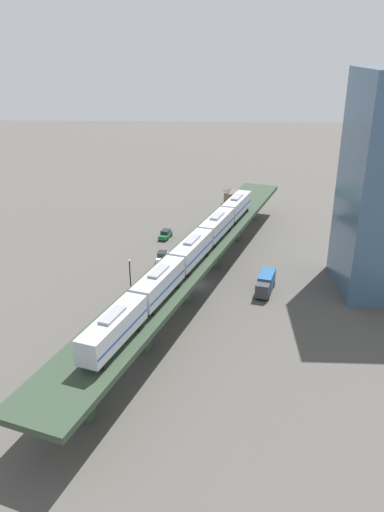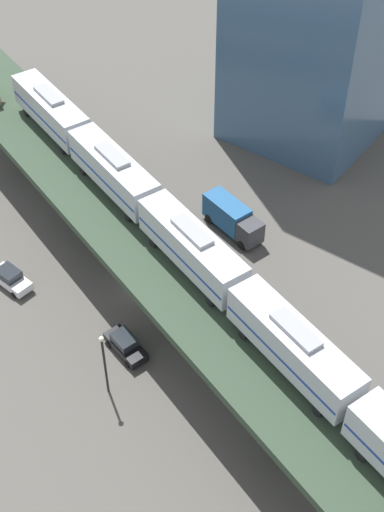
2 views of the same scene
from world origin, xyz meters
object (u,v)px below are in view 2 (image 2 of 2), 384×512
street_car_black (125,345)px  street_lamp (104,360)px  delivery_truck (232,217)px  subway_train (192,247)px  street_car_white (11,278)px

street_car_black → street_lamp: (4.02, 1.48, 3.17)m
delivery_truck → street_lamp: (22.64, 2.95, 2.35)m
subway_train → street_car_white: subway_train is taller
subway_train → delivery_truck: (-12.38, -4.03, -7.49)m
street_car_white → delivery_truck: bearing=146.6°
delivery_truck → street_lamp: street_lamp is taller
subway_train → delivery_truck: bearing=-162.0°
subway_train → street_car_black: size_ratio=12.74×
subway_train → street_car_black: 10.71m
street_car_white → street_car_black: (-0.31, 13.95, 0.00)m
street_car_black → street_lamp: 5.33m
delivery_truck → street_lamp: bearing=7.4°
street_car_black → street_car_white: bearing=-88.7°
subway_train → street_car_white: size_ratio=13.25×
street_car_white → street_lamp: (3.72, 15.44, 3.17)m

